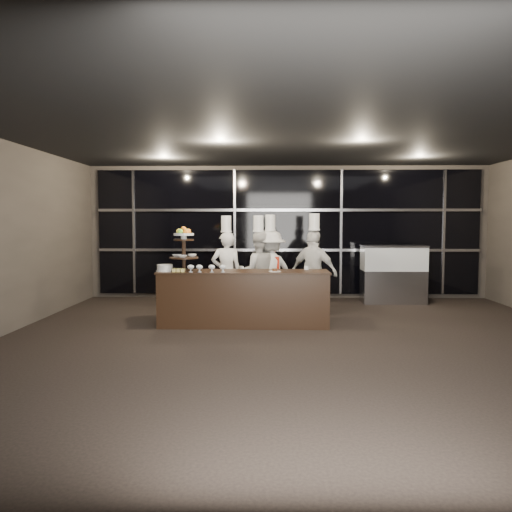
{
  "coord_description": "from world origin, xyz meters",
  "views": [
    {
      "loc": [
        -0.47,
        -6.37,
        1.75
      ],
      "look_at": [
        -0.66,
        2.21,
        1.15
      ],
      "focal_mm": 35.0,
      "sensor_mm": 36.0,
      "label": 1
    }
  ],
  "objects_px": {
    "display_stand": "(184,246)",
    "chef_b": "(258,272)",
    "buffet_counter": "(244,298)",
    "chef_d": "(314,272)",
    "chef_c": "(270,271)",
    "chef_a": "(226,271)",
    "layer_cake": "(165,268)",
    "display_case": "(393,271)"
  },
  "relations": [
    {
      "from": "chef_c",
      "to": "chef_d",
      "type": "distance_m",
      "value": 0.85
    },
    {
      "from": "layer_cake",
      "to": "chef_a",
      "type": "relative_size",
      "value": 0.16
    },
    {
      "from": "chef_b",
      "to": "chef_d",
      "type": "distance_m",
      "value": 1.05
    },
    {
      "from": "buffet_counter",
      "to": "display_stand",
      "type": "height_order",
      "value": "display_stand"
    },
    {
      "from": "chef_c",
      "to": "chef_a",
      "type": "bearing_deg",
      "value": -168.95
    },
    {
      "from": "buffet_counter",
      "to": "chef_d",
      "type": "distance_m",
      "value": 1.59
    },
    {
      "from": "chef_a",
      "to": "chef_b",
      "type": "height_order",
      "value": "chef_b"
    },
    {
      "from": "layer_cake",
      "to": "chef_a",
      "type": "height_order",
      "value": "chef_a"
    },
    {
      "from": "buffet_counter",
      "to": "chef_c",
      "type": "height_order",
      "value": "chef_c"
    },
    {
      "from": "buffet_counter",
      "to": "display_case",
      "type": "distance_m",
      "value": 3.91
    },
    {
      "from": "chef_a",
      "to": "chef_b",
      "type": "bearing_deg",
      "value": 7.84
    },
    {
      "from": "layer_cake",
      "to": "chef_b",
      "type": "relative_size",
      "value": 0.16
    },
    {
      "from": "buffet_counter",
      "to": "chef_d",
      "type": "bearing_deg",
      "value": 35.9
    },
    {
      "from": "display_case",
      "to": "chef_d",
      "type": "xyz_separation_m",
      "value": [
        -1.83,
        -1.48,
        0.13
      ]
    },
    {
      "from": "display_case",
      "to": "chef_a",
      "type": "distance_m",
      "value": 3.72
    },
    {
      "from": "display_stand",
      "to": "chef_d",
      "type": "height_order",
      "value": "chef_d"
    },
    {
      "from": "chef_d",
      "to": "chef_c",
      "type": "bearing_deg",
      "value": 160.8
    },
    {
      "from": "buffet_counter",
      "to": "display_stand",
      "type": "relative_size",
      "value": 3.81
    },
    {
      "from": "chef_b",
      "to": "layer_cake",
      "type": "bearing_deg",
      "value": -142.92
    },
    {
      "from": "display_case",
      "to": "chef_d",
      "type": "relative_size",
      "value": 0.71
    },
    {
      "from": "display_stand",
      "to": "chef_a",
      "type": "height_order",
      "value": "chef_a"
    },
    {
      "from": "display_case",
      "to": "chef_c",
      "type": "distance_m",
      "value": 2.9
    },
    {
      "from": "layer_cake",
      "to": "chef_b",
      "type": "bearing_deg",
      "value": 37.08
    },
    {
      "from": "chef_a",
      "to": "display_case",
      "type": "bearing_deg",
      "value": 21.43
    },
    {
      "from": "layer_cake",
      "to": "chef_c",
      "type": "bearing_deg",
      "value": 35.16
    },
    {
      "from": "chef_b",
      "to": "chef_d",
      "type": "relative_size",
      "value": 0.98
    },
    {
      "from": "layer_cake",
      "to": "display_case",
      "type": "distance_m",
      "value": 5.04
    },
    {
      "from": "chef_a",
      "to": "buffet_counter",
      "type": "bearing_deg",
      "value": -70.12
    },
    {
      "from": "buffet_counter",
      "to": "layer_cake",
      "type": "xyz_separation_m",
      "value": [
        -1.31,
        -0.05,
        0.51
      ]
    },
    {
      "from": "chef_d",
      "to": "display_case",
      "type": "bearing_deg",
      "value": 38.9
    },
    {
      "from": "buffet_counter",
      "to": "chef_d",
      "type": "xyz_separation_m",
      "value": [
        1.26,
        0.91,
        0.35
      ]
    },
    {
      "from": "display_stand",
      "to": "chef_d",
      "type": "distance_m",
      "value": 2.49
    },
    {
      "from": "chef_c",
      "to": "layer_cake",
      "type": "bearing_deg",
      "value": -144.84
    },
    {
      "from": "layer_cake",
      "to": "chef_c",
      "type": "xyz_separation_m",
      "value": [
        1.76,
        1.24,
        -0.17
      ]
    },
    {
      "from": "chef_b",
      "to": "chef_c",
      "type": "height_order",
      "value": "chef_c"
    },
    {
      "from": "display_case",
      "to": "chef_d",
      "type": "distance_m",
      "value": 2.36
    },
    {
      "from": "display_stand",
      "to": "chef_b",
      "type": "distance_m",
      "value": 1.74
    },
    {
      "from": "display_stand",
      "to": "chef_b",
      "type": "bearing_deg",
      "value": 42.19
    },
    {
      "from": "layer_cake",
      "to": "chef_d",
      "type": "distance_m",
      "value": 2.75
    },
    {
      "from": "display_case",
      "to": "chef_c",
      "type": "height_order",
      "value": "chef_c"
    },
    {
      "from": "chef_c",
      "to": "display_case",
      "type": "bearing_deg",
      "value": 24.41
    },
    {
      "from": "display_stand",
      "to": "chef_c",
      "type": "height_order",
      "value": "chef_c"
    }
  ]
}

